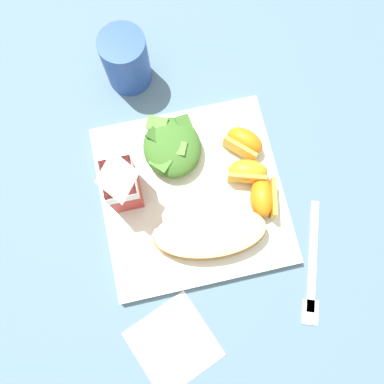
# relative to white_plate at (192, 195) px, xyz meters

# --- Properties ---
(ground) EXTENTS (3.00, 3.00, 0.00)m
(ground) POSITION_rel_white_plate_xyz_m (0.00, 0.00, -0.01)
(ground) COLOR slate
(white_plate) EXTENTS (0.28, 0.28, 0.02)m
(white_plate) POSITION_rel_white_plate_xyz_m (0.00, 0.00, 0.00)
(white_plate) COLOR white
(white_plate) RESTS_ON ground
(cheesy_pizza_bread) EXTENTS (0.10, 0.18, 0.04)m
(cheesy_pizza_bread) POSITION_rel_white_plate_xyz_m (-0.07, -0.01, 0.03)
(cheesy_pizza_bread) COLOR #B77F42
(cheesy_pizza_bread) RESTS_ON white_plate
(green_salad_pile) EXTENTS (0.11, 0.09, 0.04)m
(green_salad_pile) POSITION_rel_white_plate_xyz_m (0.07, 0.02, 0.03)
(green_salad_pile) COLOR #3D7028
(green_salad_pile) RESTS_ON white_plate
(milk_carton) EXTENTS (0.06, 0.05, 0.11)m
(milk_carton) POSITION_rel_white_plate_xyz_m (0.02, 0.10, 0.07)
(milk_carton) COLOR #B7332D
(milk_carton) RESTS_ON white_plate
(orange_wedge_front) EXTENTS (0.07, 0.05, 0.04)m
(orange_wedge_front) POSITION_rel_white_plate_xyz_m (-0.03, -0.10, 0.03)
(orange_wedge_front) COLOR orange
(orange_wedge_front) RESTS_ON white_plate
(orange_wedge_middle) EXTENTS (0.05, 0.07, 0.04)m
(orange_wedge_middle) POSITION_rel_white_plate_xyz_m (0.01, -0.09, 0.03)
(orange_wedge_middle) COLOR orange
(orange_wedge_middle) RESTS_ON white_plate
(orange_wedge_rear) EXTENTS (0.07, 0.07, 0.04)m
(orange_wedge_rear) POSITION_rel_white_plate_xyz_m (0.06, -0.10, 0.03)
(orange_wedge_rear) COLOR orange
(orange_wedge_rear) RESTS_ON white_plate
(paper_napkin) EXTENTS (0.14, 0.14, 0.00)m
(paper_napkin) POSITION_rel_white_plate_xyz_m (-0.21, 0.07, -0.01)
(paper_napkin) COLOR white
(paper_napkin) RESTS_ON ground
(metal_fork) EXTENTS (0.18, 0.08, 0.01)m
(metal_fork) POSITION_rel_white_plate_xyz_m (-0.16, -0.15, -0.01)
(metal_fork) COLOR silver
(metal_fork) RESTS_ON ground
(drinking_blue_cup) EXTENTS (0.07, 0.07, 0.10)m
(drinking_blue_cup) POSITION_rel_white_plate_xyz_m (0.23, 0.06, 0.04)
(drinking_blue_cup) COLOR #284CA3
(drinking_blue_cup) RESTS_ON ground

